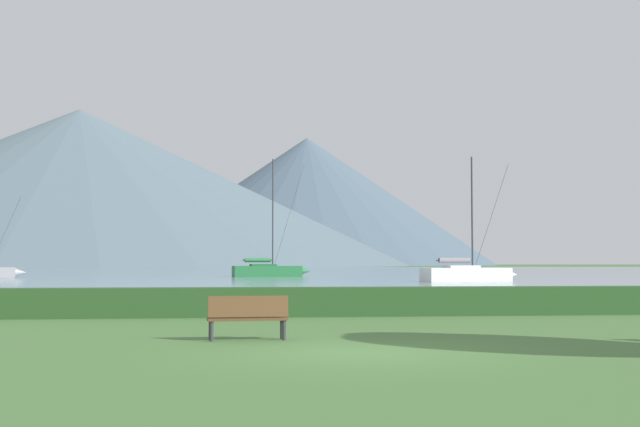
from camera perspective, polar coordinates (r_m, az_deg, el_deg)
The scene contains 9 objects.
ground_plane at distance 16.24m, azimuth 2.64°, elevation -9.07°, with size 1000.00×1000.00×0.00m, color #477038.
harbor_water at distance 152.98m, azimuth -5.74°, elevation -3.77°, with size 320.00×246.00×0.00m, color gray.
hedge_line at distance 27.10m, azimuth -1.16°, elevation -5.77°, with size 80.00×1.20×0.88m, color #284C23.
sailboat_slip_2 at distance 99.03m, azimuth -3.41°, elevation -3.69°, with size 9.00×3.50×13.35m.
sailboat_slip_3 at distance 74.43m, azimuth 9.55°, elevation -3.86°, with size 8.70×3.75×10.54m.
park_bench_under_tree at distance 18.82m, azimuth -4.73°, elevation -6.62°, with size 1.73×0.60×0.95m.
distant_hill_west_ridge at distance 443.37m, azimuth -19.74°, elevation 0.15°, with size 255.24×255.24×51.63m, color #425666.
distant_hill_east_ridge at distance 437.23m, azimuth -0.87°, elevation 0.80°, with size 186.78×186.78×63.76m, color #4C6070.
distant_hill_far_shoulder at distance 380.17m, azimuth -15.46°, elevation 1.67°, with size 276.24×276.24×65.80m, color slate.
Camera 1 is at (-2.62, -15.94, 1.67)m, focal length 49.14 mm.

